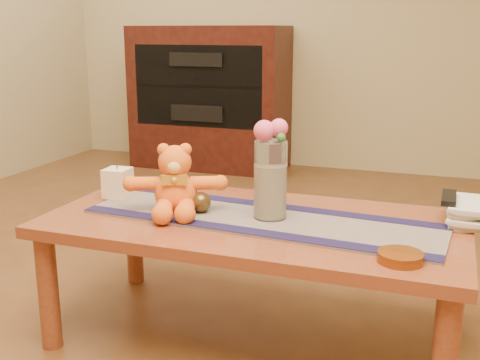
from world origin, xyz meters
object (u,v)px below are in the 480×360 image
(tv_remote, at_px, (449,198))
(amber_dish, at_px, (400,257))
(glass_vase, at_px, (270,180))
(book_bottom, at_px, (447,218))
(teddy_bear, at_px, (175,179))
(bronze_ball, at_px, (201,202))
(pillar_candle, at_px, (118,183))

(tv_remote, height_order, amber_dish, tv_remote)
(glass_vase, distance_m, book_bottom, 0.60)
(teddy_bear, relative_size, amber_dish, 2.63)
(bronze_ball, bearing_deg, glass_vase, 6.10)
(teddy_bear, distance_m, tv_remote, 0.92)
(pillar_candle, distance_m, tv_remote, 1.18)
(pillar_candle, distance_m, glass_vase, 0.62)
(teddy_bear, distance_m, bronze_ball, 0.12)
(book_bottom, bearing_deg, tv_remote, -93.00)
(pillar_candle, xyz_separation_m, book_bottom, (1.17, 0.14, -0.05))
(glass_vase, relative_size, book_bottom, 1.17)
(teddy_bear, bearing_deg, amber_dish, -36.36)
(tv_remote, xyz_separation_m, amber_dish, (-0.11, -0.41, -0.07))
(bronze_ball, xyz_separation_m, tv_remote, (0.80, 0.20, 0.04))
(teddy_bear, height_order, pillar_candle, teddy_bear)
(glass_vase, distance_m, tv_remote, 0.59)
(teddy_bear, xyz_separation_m, pillar_candle, (-0.28, 0.09, -0.06))
(book_bottom, bearing_deg, amber_dish, -107.90)
(teddy_bear, bearing_deg, glass_vase, -15.16)
(pillar_candle, height_order, tv_remote, pillar_candle)
(pillar_candle, height_order, book_bottom, pillar_candle)
(bronze_ball, relative_size, amber_dish, 0.56)
(glass_vase, bearing_deg, tv_remote, 17.05)
(teddy_bear, relative_size, glass_vase, 1.28)
(teddy_bear, xyz_separation_m, bronze_ball, (0.09, 0.02, -0.08))
(glass_vase, bearing_deg, book_bottom, 17.98)
(amber_dish, bearing_deg, bronze_ball, 163.11)
(bronze_ball, height_order, tv_remote, tv_remote)
(pillar_candle, bearing_deg, bronze_ball, -10.94)
(glass_vase, height_order, book_bottom, glass_vase)
(pillar_candle, relative_size, bronze_ball, 1.54)
(teddy_bear, bearing_deg, bronze_ball, -12.18)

